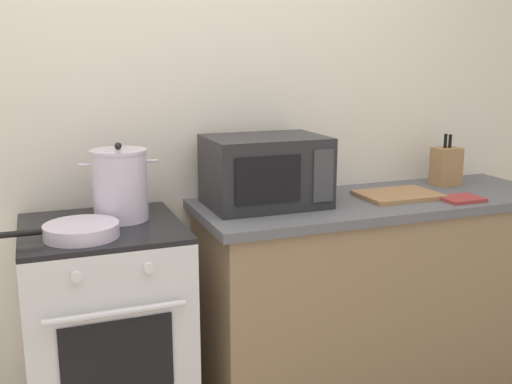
{
  "coord_description": "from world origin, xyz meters",
  "views": [
    {
      "loc": [
        -0.57,
        -1.64,
        1.54
      ],
      "look_at": [
        0.28,
        0.6,
        1.0
      ],
      "focal_mm": 41.47,
      "sensor_mm": 36.0,
      "label": 1
    }
  ],
  "objects_px": {
    "microwave": "(265,171)",
    "oven_mitt": "(461,199)",
    "frying_pan": "(80,231)",
    "cutting_board": "(398,195)",
    "stock_pot": "(120,185)",
    "knife_block": "(446,166)",
    "stove": "(108,336)"
  },
  "relations": [
    {
      "from": "stove",
      "to": "frying_pan",
      "type": "relative_size",
      "value": 1.98
    },
    {
      "from": "cutting_board",
      "to": "knife_block",
      "type": "bearing_deg",
      "value": 20.68
    },
    {
      "from": "stove",
      "to": "knife_block",
      "type": "xyz_separation_m",
      "value": [
        1.7,
        0.14,
        0.56
      ]
    },
    {
      "from": "frying_pan",
      "to": "cutting_board",
      "type": "xyz_separation_m",
      "value": [
        1.42,
        0.13,
        -0.02
      ]
    },
    {
      "from": "stove",
      "to": "microwave",
      "type": "bearing_deg",
      "value": 6.39
    },
    {
      "from": "stock_pot",
      "to": "knife_block",
      "type": "height_order",
      "value": "stock_pot"
    },
    {
      "from": "stove",
      "to": "microwave",
      "type": "distance_m",
      "value": 0.94
    },
    {
      "from": "stove",
      "to": "cutting_board",
      "type": "bearing_deg",
      "value": 0.05
    },
    {
      "from": "microwave",
      "to": "oven_mitt",
      "type": "xyz_separation_m",
      "value": [
        0.85,
        -0.24,
        -0.14
      ]
    },
    {
      "from": "knife_block",
      "to": "oven_mitt",
      "type": "bearing_deg",
      "value": -116.0
    },
    {
      "from": "stove",
      "to": "microwave",
      "type": "height_order",
      "value": "microwave"
    },
    {
      "from": "cutting_board",
      "to": "oven_mitt",
      "type": "relative_size",
      "value": 2.0
    },
    {
      "from": "frying_pan",
      "to": "oven_mitt",
      "type": "xyz_separation_m",
      "value": [
        1.65,
        -0.03,
        -0.02
      ]
    },
    {
      "from": "stock_pot",
      "to": "frying_pan",
      "type": "bearing_deg",
      "value": -132.52
    },
    {
      "from": "cutting_board",
      "to": "knife_block",
      "type": "height_order",
      "value": "knife_block"
    },
    {
      "from": "frying_pan",
      "to": "cutting_board",
      "type": "distance_m",
      "value": 1.43
    },
    {
      "from": "frying_pan",
      "to": "microwave",
      "type": "height_order",
      "value": "microwave"
    },
    {
      "from": "stove",
      "to": "frying_pan",
      "type": "bearing_deg",
      "value": -123.8
    },
    {
      "from": "frying_pan",
      "to": "stock_pot",
      "type": "bearing_deg",
      "value": 47.48
    },
    {
      "from": "stock_pot",
      "to": "cutting_board",
      "type": "relative_size",
      "value": 0.85
    },
    {
      "from": "frying_pan",
      "to": "microwave",
      "type": "xyz_separation_m",
      "value": [
        0.79,
        0.21,
        0.12
      ]
    },
    {
      "from": "cutting_board",
      "to": "oven_mitt",
      "type": "distance_m",
      "value": 0.28
    },
    {
      "from": "stock_pot",
      "to": "microwave",
      "type": "height_order",
      "value": "stock_pot"
    },
    {
      "from": "stock_pot",
      "to": "microwave",
      "type": "distance_m",
      "value": 0.62
    },
    {
      "from": "frying_pan",
      "to": "oven_mitt",
      "type": "height_order",
      "value": "frying_pan"
    },
    {
      "from": "cutting_board",
      "to": "knife_block",
      "type": "distance_m",
      "value": 0.41
    },
    {
      "from": "stove",
      "to": "oven_mitt",
      "type": "xyz_separation_m",
      "value": [
        1.56,
        -0.16,
        0.47
      ]
    },
    {
      "from": "stock_pot",
      "to": "frying_pan",
      "type": "height_order",
      "value": "stock_pot"
    },
    {
      "from": "knife_block",
      "to": "oven_mitt",
      "type": "height_order",
      "value": "knife_block"
    },
    {
      "from": "stove",
      "to": "knife_block",
      "type": "height_order",
      "value": "knife_block"
    },
    {
      "from": "microwave",
      "to": "oven_mitt",
      "type": "bearing_deg",
      "value": -15.61
    },
    {
      "from": "stock_pot",
      "to": "oven_mitt",
      "type": "height_order",
      "value": "stock_pot"
    }
  ]
}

